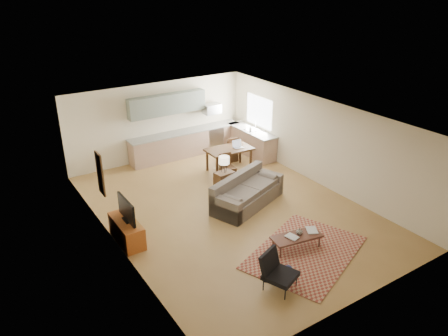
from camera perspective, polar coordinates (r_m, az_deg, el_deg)
room at (r=11.64m, az=0.80°, el=0.39°), size 9.00×9.00×9.00m
kitchen_counter_back at (r=15.73m, az=-4.94°, el=3.27°), size 4.26×0.64×0.92m
kitchen_counter_right at (r=15.81m, az=3.60°, el=3.42°), size 0.64×2.26×0.92m
kitchen_range at (r=16.24m, az=-1.52°, el=4.00°), size 0.62×0.62×0.90m
kitchen_microwave at (r=15.92m, az=-1.60°, el=7.74°), size 0.62×0.40×0.35m
upper_cabinets at (r=15.14m, az=-7.43°, el=8.27°), size 2.80×0.34×0.70m
window_right at (r=15.64m, az=4.60°, el=7.37°), size 0.02×1.40×1.05m
wall_art_left at (r=11.07m, az=-15.83°, el=-0.73°), size 0.06×0.42×1.10m
triptych at (r=15.16m, az=-8.99°, el=7.40°), size 1.70×0.04×0.50m
rug at (r=10.65m, az=10.54°, el=-10.78°), size 3.44×2.95×0.02m
sofa at (r=12.30m, az=3.13°, el=-3.02°), size 2.68×1.87×0.85m
coffee_table at (r=10.65m, az=9.42°, el=-9.56°), size 1.29×0.68×0.37m
book_a at (r=10.39m, az=8.49°, el=-9.13°), size 0.34×0.39×0.03m
book_b at (r=10.78m, az=10.75°, el=-8.00°), size 0.54×0.55×0.03m
vase at (r=10.59m, az=9.82°, el=-8.13°), size 0.17×0.17×0.16m
armchair at (r=9.29m, az=7.41°, el=-13.37°), size 0.92×0.92×0.81m
tv_credenza at (r=10.99m, az=-12.59°, el=-8.03°), size 0.48×1.25×0.58m
tv at (r=10.72m, az=-12.63°, el=-5.33°), size 0.10×0.96×0.58m
console_table at (r=13.06m, az=0.01°, el=-1.82°), size 0.59×0.43×0.64m
table_lamp at (r=12.82m, az=0.01°, el=0.50°), size 0.34×0.34×0.51m
dining_table at (r=14.49m, az=0.67°, el=1.16°), size 1.53×0.90×0.76m
dining_chair_near at (r=13.74m, az=0.52°, el=0.07°), size 0.44×0.46×0.87m
dining_chair_far at (r=15.20m, az=0.80°, el=2.55°), size 0.46×0.47×0.90m
laptop at (r=14.38m, az=1.90°, el=3.12°), size 0.34×0.26×0.24m
soap_bottle at (r=15.51m, az=3.53°, el=5.19°), size 0.13×0.13×0.19m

